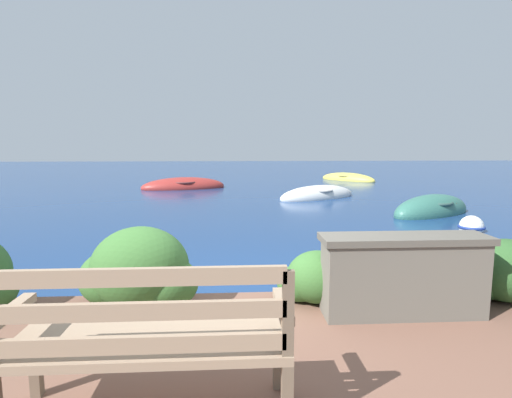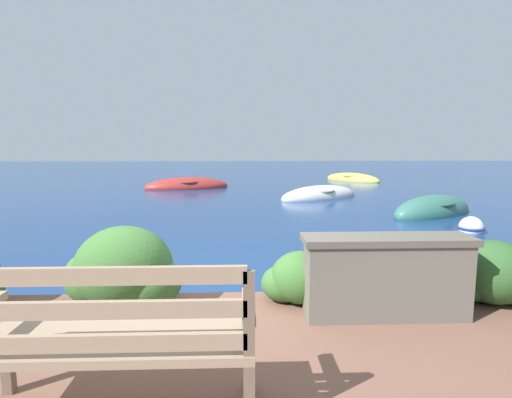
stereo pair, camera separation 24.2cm
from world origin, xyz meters
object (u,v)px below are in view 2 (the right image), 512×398
rowboat_nearest (433,212)px  park_bench (113,337)px  rowboat_mid (320,196)px  rowboat_outer (352,179)px  rowboat_far (187,187)px  mooring_buoy (471,228)px

rowboat_nearest → park_bench: bearing=-155.0°
park_bench → rowboat_mid: (3.28, 10.89, -0.64)m
park_bench → rowboat_outer: bearing=72.9°
rowboat_far → mooring_buoy: bearing=112.5°
rowboat_far → rowboat_nearest: bearing=120.9°
rowboat_nearest → mooring_buoy: rowboat_nearest is taller
rowboat_nearest → rowboat_far: rowboat_nearest is taller
rowboat_nearest → rowboat_mid: bearing=95.1°
rowboat_far → rowboat_outer: rowboat_far is taller
park_bench → rowboat_far: bearing=98.6°
rowboat_mid → mooring_buoy: (2.05, -5.24, 0.02)m
rowboat_outer → rowboat_mid: bearing=-62.0°
rowboat_mid → rowboat_far: 5.76m
rowboat_mid → rowboat_nearest: bearing=94.2°
rowboat_nearest → mooring_buoy: (-0.18, -1.99, 0.01)m
park_bench → rowboat_far: park_bench is taller
park_bench → rowboat_nearest: 9.43m
park_bench → mooring_buoy: bearing=49.1°
rowboat_far → mooring_buoy: 10.87m
rowboat_far → rowboat_outer: size_ratio=1.20×
mooring_buoy → rowboat_far: bearing=129.0°
rowboat_mid → mooring_buoy: size_ratio=6.02×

